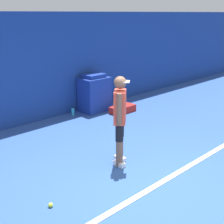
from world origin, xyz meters
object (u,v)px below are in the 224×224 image
(tennis_player, at_px, (120,117))
(tennis_ball, at_px, (51,205))
(water_bottle, at_px, (73,111))
(equipment_bag, at_px, (123,109))
(covered_chair, at_px, (94,94))

(tennis_player, relative_size, tennis_ball, 23.91)
(tennis_player, relative_size, water_bottle, 7.38)
(tennis_player, xyz_separation_m, tennis_ball, (-1.69, -0.28, -0.87))
(equipment_bag, distance_m, water_bottle, 1.38)
(covered_chair, bearing_deg, water_bottle, 170.47)
(covered_chair, relative_size, water_bottle, 4.76)
(water_bottle, bearing_deg, tennis_ball, -131.61)
(tennis_ball, height_order, water_bottle, water_bottle)
(tennis_player, bearing_deg, equipment_bag, 2.39)
(tennis_player, xyz_separation_m, equipment_bag, (2.25, 2.10, -0.81))
(tennis_ball, distance_m, equipment_bag, 4.60)
(equipment_bag, bearing_deg, tennis_player, -137.00)
(tennis_ball, bearing_deg, equipment_bag, 31.12)
(tennis_ball, height_order, covered_chair, covered_chair)
(tennis_player, bearing_deg, covered_chair, 16.30)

